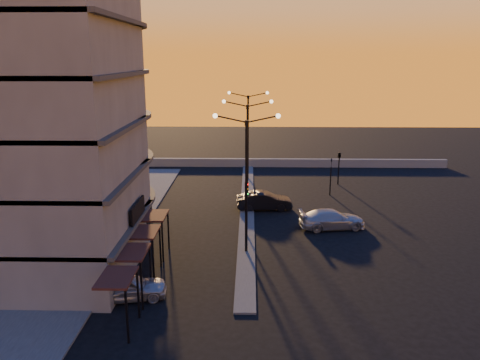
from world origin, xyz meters
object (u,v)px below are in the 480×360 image
car_hatchback (127,287)px  traffic_light_main (247,200)px  streetlamp_mid (247,145)px  car_sedan (264,201)px  car_wagon (332,219)px

car_hatchback → traffic_light_main: bearing=-46.5°
streetlamp_mid → car_hatchback: 18.37m
car_hatchback → car_sedan: bearing=-38.4°
traffic_light_main → car_sedan: 7.03m
car_wagon → traffic_light_main: bearing=98.2°
traffic_light_main → streetlamp_mid: bearing=90.0°
car_hatchback → car_wagon: car_wagon is taller
streetlamp_mid → car_hatchback: bearing=-111.5°
traffic_light_main → car_hatchback: bearing=-124.8°
streetlamp_mid → traffic_light_main: streetlamp_mid is taller
car_hatchback → car_wagon: bearing=-60.9°
car_hatchback → streetlamp_mid: bearing=-33.2°
streetlamp_mid → car_hatchback: (-6.50, -16.48, -4.86)m
car_hatchback → car_sedan: car_sedan is taller
car_wagon → streetlamp_mid: bearing=43.8°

